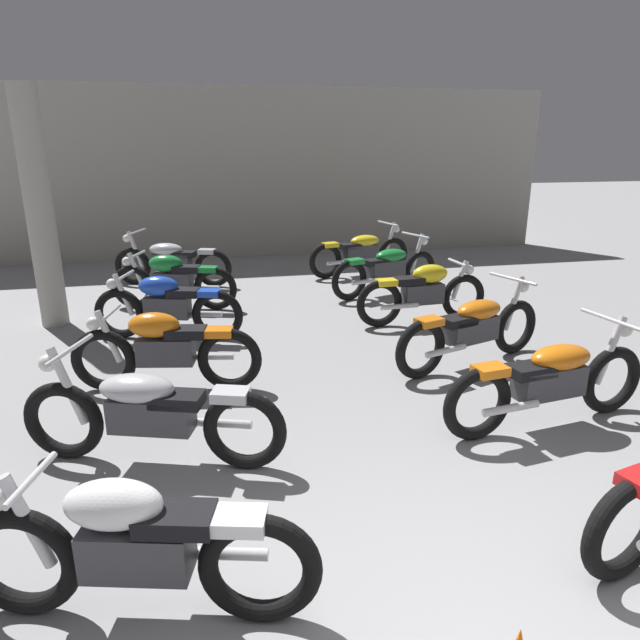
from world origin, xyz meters
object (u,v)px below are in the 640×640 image
at_px(motorcycle_right_row_2, 472,328).
at_px(motorcycle_right_row_3, 423,292).
at_px(support_pillar, 40,211).
at_px(motorcycle_right_row_1, 550,379).
at_px(motorcycle_left_row_0, 136,546).
at_px(motorcycle_left_row_5, 172,261).
at_px(motorcycle_left_row_4, 173,280).
at_px(motorcycle_left_row_3, 167,305).
at_px(motorcycle_left_row_2, 165,349).
at_px(motorcycle_right_row_4, 387,268).
at_px(motorcycle_left_row_1, 150,412).
at_px(motorcycle_right_row_5, 361,252).

bearing_deg(motorcycle_right_row_2, motorcycle_right_row_3, 87.91).
height_order(support_pillar, motorcycle_right_row_1, support_pillar).
distance_m(motorcycle_left_row_0, motorcycle_left_row_5, 7.64).
bearing_deg(motorcycle_left_row_5, motorcycle_right_row_2, -53.06).
bearing_deg(motorcycle_left_row_4, motorcycle_left_row_3, -91.38).
relative_size(support_pillar, motorcycle_left_row_0, 1.65).
distance_m(support_pillar, motorcycle_left_row_2, 3.29).
bearing_deg(motorcycle_right_row_3, support_pillar, 168.54).
xyz_separation_m(motorcycle_left_row_2, motorcycle_left_row_5, (-0.07, 4.61, -0.01)).
xyz_separation_m(motorcycle_left_row_4, motorcycle_right_row_1, (3.43, -4.61, -0.01)).
height_order(motorcycle_right_row_3, motorcycle_right_row_4, motorcycle_right_row_4).
height_order(motorcycle_left_row_1, motorcycle_right_row_1, same).
bearing_deg(motorcycle_left_row_5, motorcycle_right_row_5, 1.75).
bearing_deg(motorcycle_right_row_5, motorcycle_left_row_2, -126.38).
bearing_deg(motorcycle_right_row_3, motorcycle_left_row_2, -155.61).
xyz_separation_m(motorcycle_right_row_3, motorcycle_right_row_4, (0.01, 1.64, -0.01)).
bearing_deg(motorcycle_right_row_1, motorcycle_right_row_3, 89.03).
xyz_separation_m(support_pillar, motorcycle_left_row_3, (1.60, -0.97, -1.14)).
bearing_deg(motorcycle_left_row_1, motorcycle_left_row_0, -88.91).
relative_size(motorcycle_left_row_2, motorcycle_left_row_4, 1.02).
bearing_deg(motorcycle_left_row_0, motorcycle_right_row_2, 41.04).
relative_size(motorcycle_right_row_1, motorcycle_right_row_3, 1.10).
bearing_deg(motorcycle_left_row_5, motorcycle_right_row_1, -60.37).
xyz_separation_m(motorcycle_left_row_0, motorcycle_right_row_2, (3.45, 3.00, -0.01)).
distance_m(motorcycle_right_row_1, motorcycle_right_row_5, 6.25).
relative_size(support_pillar, motorcycle_right_row_2, 1.53).
distance_m(motorcycle_left_row_2, motorcycle_left_row_5, 4.61).
distance_m(support_pillar, motorcycle_right_row_5, 5.64).
height_order(motorcycle_left_row_5, motorcycle_right_row_1, same).
height_order(motorcycle_left_row_0, motorcycle_right_row_2, motorcycle_right_row_2).
relative_size(motorcycle_right_row_2, motorcycle_right_row_4, 1.00).
distance_m(motorcycle_left_row_1, motorcycle_right_row_5, 7.09).
distance_m(motorcycle_left_row_2, motorcycle_right_row_3, 3.82).
bearing_deg(motorcycle_left_row_3, motorcycle_left_row_1, -90.31).
distance_m(support_pillar, motorcycle_right_row_1, 6.65).
xyz_separation_m(motorcycle_left_row_1, motorcycle_left_row_2, (0.06, 1.43, 0.01)).
bearing_deg(motorcycle_left_row_2, motorcycle_left_row_1, -92.34).
distance_m(motorcycle_left_row_3, motorcycle_right_row_4, 3.86).
height_order(motorcycle_left_row_4, motorcycle_right_row_1, motorcycle_right_row_1).
bearing_deg(motorcycle_right_row_4, support_pillar, -173.35).
height_order(motorcycle_left_row_2, motorcycle_right_row_3, same).
distance_m(motorcycle_left_row_5, motorcycle_right_row_1, 7.07).
distance_m(motorcycle_left_row_2, motorcycle_right_row_5, 5.85).
relative_size(motorcycle_left_row_1, motorcycle_left_row_5, 1.00).
bearing_deg(motorcycle_left_row_4, motorcycle_right_row_5, 25.26).
xyz_separation_m(motorcycle_left_row_3, motorcycle_left_row_4, (0.03, 1.43, 0.00)).
bearing_deg(motorcycle_right_row_2, motorcycle_right_row_4, 88.75).
relative_size(motorcycle_left_row_3, motorcycle_right_row_2, 0.92).
relative_size(support_pillar, motorcycle_left_row_1, 1.53).
xyz_separation_m(motorcycle_left_row_0, motorcycle_left_row_4, (0.02, 6.11, 0.00)).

